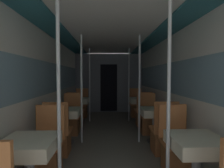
% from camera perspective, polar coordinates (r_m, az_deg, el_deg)
% --- Properties ---
extents(wall_left, '(0.05, 8.14, 2.24)m').
position_cam_1_polar(wall_left, '(4.02, -19.35, -0.97)').
color(wall_left, silver).
rests_on(wall_left, ground_plane).
extents(wall_right, '(0.05, 8.14, 2.24)m').
position_cam_1_polar(wall_right, '(4.07, 18.03, -0.91)').
color(wall_right, silver).
rests_on(wall_right, ground_plane).
extents(ceiling_panel, '(2.60, 8.14, 0.07)m').
position_cam_1_polar(ceiling_panel, '(3.93, -0.54, 15.69)').
color(ceiling_panel, white).
rests_on(ceiling_panel, wall_left).
extents(bulkhead_far, '(2.55, 0.09, 2.24)m').
position_cam_1_polar(bulkhead_far, '(6.73, -1.07, 0.26)').
color(bulkhead_far, slate).
rests_on(bulkhead_far, ground_plane).
extents(dining_table_left_0, '(0.58, 0.58, 0.71)m').
position_cam_1_polar(dining_table_left_0, '(2.23, -25.42, -18.65)').
color(dining_table_left_0, '#4C4C51').
rests_on(dining_table_left_0, ground_plane).
extents(chair_left_far_0, '(0.42, 0.42, 0.96)m').
position_cam_1_polar(chair_left_far_0, '(2.83, -20.41, -20.48)').
color(chair_left_far_0, '#9C5B31').
rests_on(chair_left_far_0, ground_plane).
extents(support_pole_left_0, '(0.04, 0.04, 2.24)m').
position_cam_1_polar(support_pole_left_0, '(1.99, -16.99, -5.47)').
color(support_pole_left_0, silver).
rests_on(support_pole_left_0, ground_plane).
extents(dining_table_left_1, '(0.58, 0.58, 0.71)m').
position_cam_1_polar(dining_table_left_1, '(3.81, -14.82, -9.56)').
color(dining_table_left_1, '#4C4C51').
rests_on(dining_table_left_1, ground_plane).
extents(chair_left_near_1, '(0.42, 0.42, 0.96)m').
position_cam_1_polar(chair_left_near_1, '(3.36, -17.01, -16.62)').
color(chair_left_near_1, '#9C5B31').
rests_on(chair_left_near_1, ground_plane).
extents(chair_left_far_1, '(0.42, 0.42, 0.96)m').
position_cam_1_polar(chair_left_far_1, '(4.41, -13.09, -11.90)').
color(chair_left_far_1, '#9C5B31').
rests_on(chair_left_far_1, ground_plane).
extents(support_pole_left_1, '(0.04, 0.04, 2.24)m').
position_cam_1_polar(support_pole_left_1, '(3.67, -9.92, -1.70)').
color(support_pole_left_1, silver).
rests_on(support_pole_left_1, ground_plane).
extents(dining_table_left_2, '(0.58, 0.58, 0.71)m').
position_cam_1_polar(dining_table_left_2, '(5.47, -10.73, -5.79)').
color(dining_table_left_2, '#4C4C51').
rests_on(dining_table_left_2, ground_plane).
extents(chair_left_near_2, '(0.42, 0.42, 0.96)m').
position_cam_1_polar(chair_left_near_2, '(4.98, -11.72, -10.19)').
color(chair_left_near_2, '#9C5B31').
rests_on(chair_left_near_2, ground_plane).
extents(chair_left_far_2, '(0.42, 0.42, 0.96)m').
position_cam_1_polar(chair_left_far_2, '(6.07, -9.87, -7.85)').
color(chair_left_far_2, '#9C5B31').
rests_on(chair_left_far_2, ground_plane).
extents(support_pole_left_2, '(0.04, 0.04, 2.24)m').
position_cam_1_polar(support_pole_left_2, '(5.38, -7.32, -0.31)').
color(support_pole_left_2, silver).
rests_on(support_pole_left_2, ground_plane).
extents(dining_table_right_0, '(0.58, 0.58, 0.71)m').
position_cam_1_polar(dining_table_right_0, '(2.30, 25.91, -18.00)').
color(dining_table_right_0, '#4C4C51').
rests_on(dining_table_right_0, ground_plane).
extents(chair_right_far_0, '(0.42, 0.42, 0.96)m').
position_cam_1_polar(chair_right_far_0, '(2.88, 20.25, -20.02)').
color(chair_right_far_0, '#9C5B31').
rests_on(chair_right_far_0, ground_plane).
extents(support_pole_right_0, '(0.04, 0.04, 2.24)m').
position_cam_1_polar(support_pole_right_0, '(2.04, 17.98, -5.28)').
color(support_pole_right_0, silver).
rests_on(support_pole_right_0, ground_plane).
extents(dining_table_right_1, '(0.58, 0.58, 0.71)m').
position_cam_1_polar(dining_table_right_1, '(3.85, 13.74, -9.42)').
color(dining_table_right_1, '#4C4C51').
rests_on(dining_table_right_1, ground_plane).
extents(chair_right_near_1, '(0.42, 0.42, 0.96)m').
position_cam_1_polar(chair_right_near_1, '(3.41, 16.32, -16.34)').
color(chair_right_near_1, '#9C5B31').
rests_on(chair_right_near_1, ground_plane).
extents(chair_right_far_1, '(0.42, 0.42, 0.96)m').
position_cam_1_polar(chair_right_far_1, '(4.45, 11.72, -11.77)').
color(chair_right_far_1, '#9C5B31').
rests_on(chair_right_far_1, ground_plane).
extents(support_pole_right_1, '(0.04, 0.04, 2.24)m').
position_cam_1_polar(support_pole_right_1, '(3.70, 8.92, -1.66)').
color(support_pole_right_1, silver).
rests_on(support_pole_right_1, ground_plane).
extents(dining_table_right_2, '(0.58, 0.58, 0.71)m').
position_cam_1_polar(dining_table_right_2, '(5.50, 8.91, -5.73)').
color(dining_table_right_2, '#4C4C51').
rests_on(dining_table_right_2, ground_plane).
extents(chair_right_near_2, '(0.42, 0.42, 0.96)m').
position_cam_1_polar(chair_right_near_2, '(5.01, 10.10, -10.09)').
color(chair_right_near_2, '#9C5B31').
rests_on(chair_right_near_2, ground_plane).
extents(chair_right_far_2, '(0.42, 0.42, 0.96)m').
position_cam_1_polar(chair_right_far_2, '(6.10, 7.90, -7.79)').
color(chair_right_far_2, '#9C5B31').
rests_on(chair_right_far_2, ground_plane).
extents(support_pole_right_2, '(0.04, 0.04, 2.24)m').
position_cam_1_polar(support_pole_right_2, '(5.40, 5.53, -0.29)').
color(support_pole_right_2, silver).
rests_on(support_pole_right_2, ground_plane).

